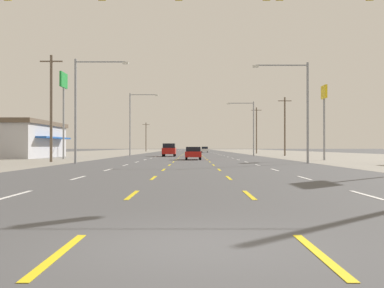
{
  "coord_description": "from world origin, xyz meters",
  "views": [
    {
      "loc": [
        0.04,
        -6.6,
        1.44
      ],
      "look_at": [
        -0.19,
        64.57,
        1.91
      ],
      "focal_mm": 42.57,
      "sensor_mm": 36.0,
      "label": 1
    }
  ],
  "objects_px": {
    "hatchback_inner_right_midfar": "(206,149)",
    "sedan_center_turn_nearest": "(195,153)",
    "suv_inner_left_near": "(171,150)",
    "streetlight_left_row_1": "(134,119)",
    "sedan_center_turn_mid": "(193,150)",
    "pole_sign_right_row_1": "(326,105)",
    "pole_sign_left_row_1": "(65,92)",
    "streetlight_right_row_1": "(252,124)",
    "streetlight_left_row_0": "(83,102)",
    "streetlight_right_row_0": "(302,103)"
  },
  "relations": [
    {
      "from": "hatchback_inner_right_midfar",
      "to": "sedan_center_turn_nearest",
      "type": "bearing_deg",
      "value": -92.69
    },
    {
      "from": "suv_inner_left_near",
      "to": "streetlight_left_row_1",
      "type": "relative_size",
      "value": 0.48
    },
    {
      "from": "sedan_center_turn_mid",
      "to": "pole_sign_right_row_1",
      "type": "height_order",
      "value": "pole_sign_right_row_1"
    },
    {
      "from": "pole_sign_left_row_1",
      "to": "suv_inner_left_near",
      "type": "bearing_deg",
      "value": 52.72
    },
    {
      "from": "streetlight_left_row_1",
      "to": "pole_sign_left_row_1",
      "type": "bearing_deg",
      "value": -105.39
    },
    {
      "from": "pole_sign_left_row_1",
      "to": "pole_sign_right_row_1",
      "type": "distance_m",
      "value": 30.17
    },
    {
      "from": "pole_sign_right_row_1",
      "to": "streetlight_left_row_1",
      "type": "height_order",
      "value": "streetlight_left_row_1"
    },
    {
      "from": "sedan_center_turn_mid",
      "to": "streetlight_right_row_1",
      "type": "height_order",
      "value": "streetlight_right_row_1"
    },
    {
      "from": "sedan_center_turn_mid",
      "to": "streetlight_left_row_1",
      "type": "relative_size",
      "value": 0.44
    },
    {
      "from": "streetlight_left_row_0",
      "to": "streetlight_left_row_1",
      "type": "xyz_separation_m",
      "value": [
        -0.05,
        34.88,
        0.6
      ]
    },
    {
      "from": "sedan_center_turn_mid",
      "to": "pole_sign_left_row_1",
      "type": "bearing_deg",
      "value": -105.59
    },
    {
      "from": "sedan_center_turn_nearest",
      "to": "streetlight_left_row_1",
      "type": "xyz_separation_m",
      "value": [
        -9.84,
        22.9,
        5.24
      ]
    },
    {
      "from": "pole_sign_left_row_1",
      "to": "streetlight_right_row_1",
      "type": "height_order",
      "value": "pole_sign_left_row_1"
    },
    {
      "from": "pole_sign_left_row_1",
      "to": "streetlight_left_row_0",
      "type": "bearing_deg",
      "value": -68.6
    },
    {
      "from": "sedan_center_turn_nearest",
      "to": "streetlight_left_row_0",
      "type": "relative_size",
      "value": 0.49
    },
    {
      "from": "sedan_center_turn_mid",
      "to": "streetlight_left_row_0",
      "type": "bearing_deg",
      "value": -97.92
    },
    {
      "from": "suv_inner_left_near",
      "to": "hatchback_inner_right_midfar",
      "type": "relative_size",
      "value": 1.26
    },
    {
      "from": "sedan_center_turn_nearest",
      "to": "hatchback_inner_right_midfar",
      "type": "relative_size",
      "value": 1.15
    },
    {
      "from": "pole_sign_right_row_1",
      "to": "streetlight_left_row_1",
      "type": "xyz_separation_m",
      "value": [
        -24.14,
        24.95,
        0.02
      ]
    },
    {
      "from": "pole_sign_left_row_1",
      "to": "pole_sign_right_row_1",
      "type": "bearing_deg",
      "value": -8.66
    },
    {
      "from": "sedan_center_turn_nearest",
      "to": "streetlight_left_row_1",
      "type": "relative_size",
      "value": 0.44
    },
    {
      "from": "pole_sign_right_row_1",
      "to": "streetlight_right_row_0",
      "type": "distance_m",
      "value": 11.11
    },
    {
      "from": "pole_sign_left_row_1",
      "to": "streetlight_left_row_1",
      "type": "relative_size",
      "value": 1.0
    },
    {
      "from": "streetlight_left_row_0",
      "to": "sedan_center_turn_nearest",
      "type": "bearing_deg",
      "value": 50.75
    },
    {
      "from": "hatchback_inner_right_midfar",
      "to": "streetlight_right_row_0",
      "type": "height_order",
      "value": "streetlight_right_row_0"
    },
    {
      "from": "streetlight_right_row_0",
      "to": "suv_inner_left_near",
      "type": "bearing_deg",
      "value": 113.48
    },
    {
      "from": "streetlight_left_row_0",
      "to": "streetlight_right_row_1",
      "type": "xyz_separation_m",
      "value": [
        19.26,
        34.88,
        -0.16
      ]
    },
    {
      "from": "sedan_center_turn_mid",
      "to": "suv_inner_left_near",
      "type": "bearing_deg",
      "value": -95.08
    },
    {
      "from": "sedan_center_turn_nearest",
      "to": "streetlight_right_row_1",
      "type": "distance_m",
      "value": 25.18
    },
    {
      "from": "suv_inner_left_near",
      "to": "streetlight_left_row_1",
      "type": "distance_m",
      "value": 9.33
    },
    {
      "from": "hatchback_inner_right_midfar",
      "to": "pole_sign_left_row_1",
      "type": "relative_size",
      "value": 0.38
    },
    {
      "from": "suv_inner_left_near",
      "to": "streetlight_right_row_1",
      "type": "height_order",
      "value": "streetlight_right_row_1"
    },
    {
      "from": "pole_sign_left_row_1",
      "to": "streetlight_left_row_0",
      "type": "distance_m",
      "value": 15.76
    },
    {
      "from": "sedan_center_turn_mid",
      "to": "streetlight_left_row_0",
      "type": "relative_size",
      "value": 0.49
    },
    {
      "from": "sedan_center_turn_nearest",
      "to": "pole_sign_right_row_1",
      "type": "xyz_separation_m",
      "value": [
        14.3,
        -2.05,
        5.22
      ]
    },
    {
      "from": "sedan_center_turn_mid",
      "to": "hatchback_inner_right_midfar",
      "type": "distance_m",
      "value": 11.26
    },
    {
      "from": "suv_inner_left_near",
      "to": "pole_sign_right_row_1",
      "type": "height_order",
      "value": "pole_sign_right_row_1"
    },
    {
      "from": "sedan_center_turn_nearest",
      "to": "pole_sign_right_row_1",
      "type": "distance_m",
      "value": 15.36
    },
    {
      "from": "streetlight_left_row_1",
      "to": "streetlight_right_row_0",
      "type": "bearing_deg",
      "value": -61.14
    },
    {
      "from": "suv_inner_left_near",
      "to": "streetlight_right_row_0",
      "type": "relative_size",
      "value": 0.55
    },
    {
      "from": "streetlight_right_row_0",
      "to": "pole_sign_left_row_1",
      "type": "bearing_deg",
      "value": 149.79
    },
    {
      "from": "pole_sign_right_row_1",
      "to": "streetlight_left_row_0",
      "type": "distance_m",
      "value": 26.06
    },
    {
      "from": "pole_sign_right_row_1",
      "to": "streetlight_left_row_1",
      "type": "bearing_deg",
      "value": 134.06
    },
    {
      "from": "streetlight_left_row_1",
      "to": "streetlight_right_row_1",
      "type": "relative_size",
      "value": 1.16
    },
    {
      "from": "sedan_center_turn_mid",
      "to": "hatchback_inner_right_midfar",
      "type": "xyz_separation_m",
      "value": [
        3.34,
        10.76,
        0.03
      ]
    },
    {
      "from": "pole_sign_left_row_1",
      "to": "streetlight_right_row_1",
      "type": "relative_size",
      "value": 1.16
    },
    {
      "from": "sedan_center_turn_nearest",
      "to": "hatchback_inner_right_midfar",
      "type": "distance_m",
      "value": 68.21
    },
    {
      "from": "suv_inner_left_near",
      "to": "streetlight_right_row_1",
      "type": "xyz_separation_m",
      "value": [
        13.11,
        4.89,
        4.21
      ]
    },
    {
      "from": "sedan_center_turn_nearest",
      "to": "suv_inner_left_near",
      "type": "bearing_deg",
      "value": 101.43
    },
    {
      "from": "hatchback_inner_right_midfar",
      "to": "streetlight_left_row_1",
      "type": "relative_size",
      "value": 0.38
    }
  ]
}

